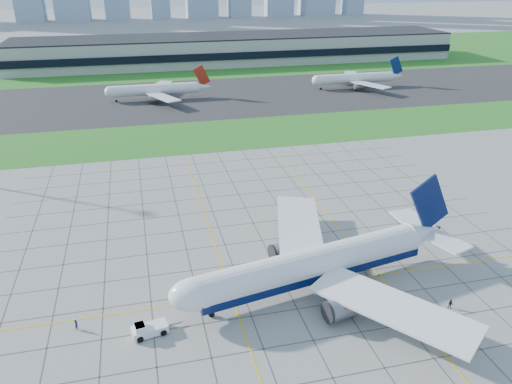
% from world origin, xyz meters
% --- Properties ---
extents(ground, '(1400.00, 1400.00, 0.00)m').
position_xyz_m(ground, '(0.00, 0.00, 0.00)').
color(ground, '#9E9E99').
rests_on(ground, ground).
extents(grass_median, '(700.00, 35.00, 0.04)m').
position_xyz_m(grass_median, '(0.00, 90.00, 0.02)').
color(grass_median, '#277421').
rests_on(grass_median, ground).
extents(asphalt_taxiway, '(700.00, 75.00, 0.04)m').
position_xyz_m(asphalt_taxiway, '(0.00, 145.00, 0.03)').
color(asphalt_taxiway, '#383838').
rests_on(asphalt_taxiway, ground).
extents(grass_far, '(700.00, 145.00, 0.04)m').
position_xyz_m(grass_far, '(0.00, 255.00, 0.02)').
color(grass_far, '#277421').
rests_on(grass_far, ground).
extents(apron_markings, '(120.00, 130.00, 0.03)m').
position_xyz_m(apron_markings, '(0.43, 11.09, 0.02)').
color(apron_markings, '#474744').
rests_on(apron_markings, ground).
extents(terminal, '(260.00, 43.00, 15.80)m').
position_xyz_m(terminal, '(40.00, 229.87, 7.89)').
color(terminal, '#B7B7B2').
rests_on(terminal, ground).
extents(airliner, '(56.10, 56.31, 17.82)m').
position_xyz_m(airliner, '(4.82, -2.74, 4.87)').
color(airliner, white).
rests_on(airliner, ground).
extents(pushback_tug, '(8.23, 3.70, 2.26)m').
position_xyz_m(pushback_tug, '(-24.81, -8.45, 1.00)').
color(pushback_tug, white).
rests_on(pushback_tug, ground).
extents(crew_near, '(0.63, 0.78, 1.86)m').
position_xyz_m(crew_near, '(-35.84, -4.52, 0.93)').
color(crew_near, black).
rests_on(crew_near, ground).
extents(crew_far, '(1.08, 1.05, 1.76)m').
position_xyz_m(crew_far, '(25.17, -14.06, 0.88)').
color(crew_far, black).
rests_on(crew_far, ground).
extents(distant_jet_1, '(42.98, 42.66, 14.08)m').
position_xyz_m(distant_jet_1, '(-14.00, 145.54, 4.49)').
color(distant_jet_1, white).
rests_on(distant_jet_1, ground).
extents(distant_jet_2, '(43.84, 42.66, 14.08)m').
position_xyz_m(distant_jet_2, '(79.75, 146.89, 4.49)').
color(distant_jet_2, white).
rests_on(distant_jet_2, ground).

